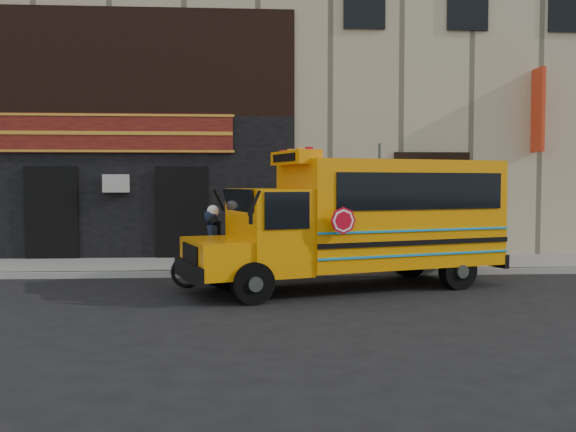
# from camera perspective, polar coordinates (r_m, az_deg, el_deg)

# --- Properties ---
(ground) EXTENTS (120.00, 120.00, 0.00)m
(ground) POSITION_cam_1_polar(r_m,az_deg,el_deg) (13.14, 2.36, -6.98)
(ground) COLOR black
(ground) RESTS_ON ground
(curb) EXTENTS (40.00, 0.20, 0.15)m
(curb) POSITION_cam_1_polar(r_m,az_deg,el_deg) (15.68, 1.35, -5.07)
(curb) COLOR gray
(curb) RESTS_ON ground
(sidewalk) EXTENTS (40.00, 3.00, 0.15)m
(sidewalk) POSITION_cam_1_polar(r_m,az_deg,el_deg) (17.16, 0.90, -4.37)
(sidewalk) COLOR #625E5B
(sidewalk) RESTS_ON ground
(building) EXTENTS (20.00, 10.70, 12.00)m
(building) POSITION_cam_1_polar(r_m,az_deg,el_deg) (23.67, -0.47, 12.36)
(building) COLOR tan
(building) RESTS_ON sidewalk
(school_bus) EXTENTS (7.22, 4.14, 2.92)m
(school_bus) POSITION_cam_1_polar(r_m,az_deg,el_deg) (13.90, 6.71, -0.18)
(school_bus) COLOR black
(school_bus) RESTS_ON ground
(sign_pole) EXTENTS (0.08, 0.29, 3.26)m
(sign_pole) POSITION_cam_1_polar(r_m,az_deg,el_deg) (16.44, 8.12, 1.30)
(sign_pole) COLOR #404841
(sign_pole) RESTS_ON ground
(bicycle) EXTENTS (1.87, 0.66, 1.10)m
(bicycle) POSITION_cam_1_polar(r_m,az_deg,el_deg) (13.99, -6.63, -4.09)
(bicycle) COLOR black
(bicycle) RESTS_ON ground
(cyclist) EXTENTS (0.44, 0.63, 1.63)m
(cyclist) POSITION_cam_1_polar(r_m,az_deg,el_deg) (14.04, -6.66, -3.00)
(cyclist) COLOR black
(cyclist) RESTS_ON ground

